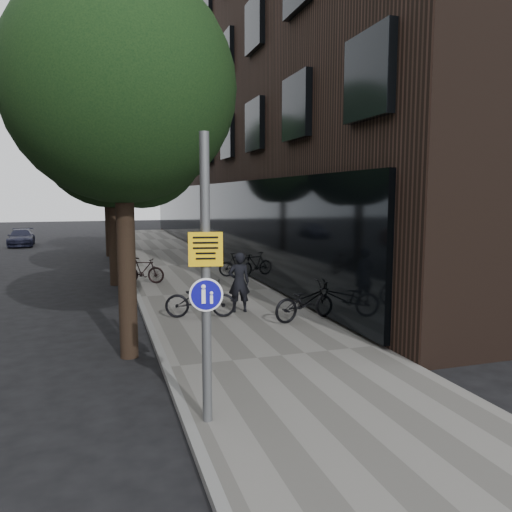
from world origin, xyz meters
name	(u,v)px	position (x,y,z in m)	size (l,w,h in m)	color
ground	(351,442)	(0.00, 0.00, 0.00)	(120.00, 120.00, 0.00)	black
sidewalk	(210,294)	(0.25, 10.00, 0.06)	(4.50, 60.00, 0.12)	slate
curb_edge	(139,298)	(-2.00, 10.00, 0.07)	(0.15, 60.00, 0.13)	slate
building_right_dark_brick	(303,95)	(8.50, 22.00, 9.00)	(12.00, 40.00, 18.00)	black
street_tree_near	(125,99)	(-2.53, 4.64, 5.11)	(4.40, 4.40, 7.50)	black
street_tree_mid	(112,142)	(-2.53, 13.14, 5.11)	(5.00, 5.00, 7.80)	black
street_tree_far	(108,159)	(-2.53, 22.14, 5.11)	(5.00, 5.00, 7.80)	black
signpost	(206,280)	(-1.74, 0.97, 2.13)	(0.46, 0.13, 3.98)	#595B5E
pedestrian	(239,282)	(0.44, 7.14, 0.93)	(0.59, 0.39, 1.62)	black
parked_bike_facade_near	(306,301)	(1.81, 5.75, 0.61)	(0.65, 1.86, 0.98)	black
parked_bike_facade_far	(239,265)	(2.00, 12.75, 0.58)	(0.43, 1.53, 0.92)	black
parked_bike_curb_near	(200,299)	(-0.67, 6.86, 0.59)	(0.63, 1.81, 0.95)	black
parked_bike_curb_far	(143,270)	(-1.65, 12.40, 0.58)	(0.43, 1.54, 0.92)	black
parked_car_far	(21,238)	(-7.87, 29.28, 0.54)	(1.50, 3.70, 1.07)	#1A1C30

